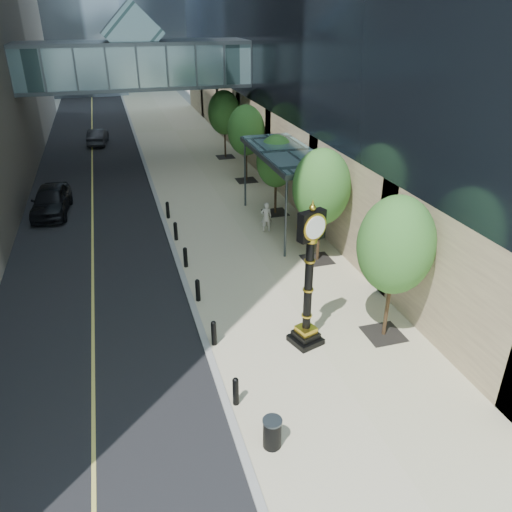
# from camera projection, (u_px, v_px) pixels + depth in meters

# --- Properties ---
(ground) EXTENTS (320.00, 320.00, 0.00)m
(ground) POSITION_uv_depth(u_px,v_px,m) (328.00, 409.00, 15.48)
(ground) COLOR gray
(ground) RESTS_ON ground
(road) EXTENTS (8.00, 180.00, 0.02)m
(road) POSITION_uv_depth(u_px,v_px,m) (92.00, 136.00, 47.99)
(road) COLOR black
(road) RESTS_ON ground
(sidewalk) EXTENTS (8.00, 180.00, 0.06)m
(sidewalk) POSITION_uv_depth(u_px,v_px,m) (175.00, 131.00, 50.01)
(sidewalk) COLOR #BCB190
(sidewalk) RESTS_ON ground
(curb) EXTENTS (0.25, 180.00, 0.07)m
(curb) POSITION_uv_depth(u_px,v_px,m) (134.00, 133.00, 49.00)
(curb) COLOR gray
(curb) RESTS_ON ground
(skywalk) EXTENTS (17.00, 4.20, 5.80)m
(skywalk) POSITION_uv_depth(u_px,v_px,m) (135.00, 62.00, 35.27)
(skywalk) COLOR slate
(skywalk) RESTS_ON ground
(entrance_canopy) EXTENTS (3.00, 8.00, 4.38)m
(entrance_canopy) POSITION_uv_depth(u_px,v_px,m) (286.00, 154.00, 26.49)
(entrance_canopy) COLOR #383F44
(entrance_canopy) RESTS_ON ground
(bollard_row) EXTENTS (0.20, 16.20, 0.90)m
(bollard_row) POSITION_uv_depth(u_px,v_px,m) (191.00, 274.00, 22.28)
(bollard_row) COLOR black
(bollard_row) RESTS_ON sidewalk
(street_trees) EXTENTS (2.69, 28.64, 5.54)m
(street_trees) POSITION_uv_depth(u_px,v_px,m) (279.00, 157.00, 28.03)
(street_trees) COLOR black
(street_trees) RESTS_ON sidewalk
(street_clock) EXTENTS (1.28, 1.28, 5.43)m
(street_clock) POSITION_uv_depth(u_px,v_px,m) (308.00, 287.00, 17.43)
(street_clock) COLOR black
(street_clock) RESTS_ON sidewalk
(trash_bin) EXTENTS (0.59, 0.59, 0.90)m
(trash_bin) POSITION_uv_depth(u_px,v_px,m) (272.00, 434.00, 13.93)
(trash_bin) COLOR black
(trash_bin) RESTS_ON sidewalk
(pedestrian) EXTENTS (0.64, 0.45, 1.68)m
(pedestrian) POSITION_uv_depth(u_px,v_px,m) (266.00, 217.00, 27.27)
(pedestrian) COLOR beige
(pedestrian) RESTS_ON sidewalk
(car_near) EXTENTS (2.36, 5.06, 1.67)m
(car_near) POSITION_uv_depth(u_px,v_px,m) (51.00, 200.00, 29.75)
(car_near) COLOR black
(car_near) RESTS_ON road
(car_far) EXTENTS (1.99, 4.32, 1.37)m
(car_far) POSITION_uv_depth(u_px,v_px,m) (98.00, 136.00, 45.00)
(car_far) COLOR black
(car_far) RESTS_ON road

